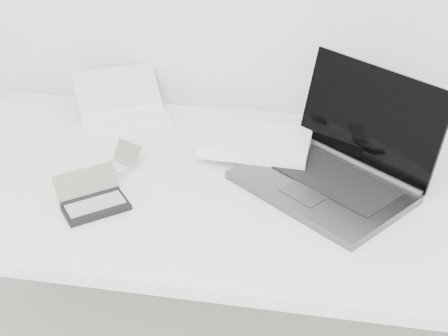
% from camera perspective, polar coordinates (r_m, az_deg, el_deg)
% --- Properties ---
extents(desk, '(1.60, 0.80, 0.73)m').
position_cam_1_polar(desk, '(1.57, 1.33, -2.65)').
color(desk, white).
rests_on(desk, ground).
extents(laptop_large, '(0.60, 0.51, 0.26)m').
position_cam_1_polar(laptop_large, '(1.57, 7.90, 0.87)').
color(laptop_large, '#4F5154').
rests_on(laptop_large, desk).
extents(netbook_open_white, '(0.36, 0.38, 0.11)m').
position_cam_1_polar(netbook_open_white, '(1.83, -9.03, 4.72)').
color(netbook_open_white, white).
rests_on(netbook_open_white, desk).
extents(pda_silver, '(0.11, 0.12, 0.06)m').
position_cam_1_polar(pda_silver, '(1.62, -9.54, 0.34)').
color(pda_silver, silver).
rests_on(pda_silver, desk).
extents(palmtop_charcoal, '(0.19, 0.19, 0.07)m').
position_cam_1_polar(palmtop_charcoal, '(1.48, -11.85, -2.99)').
color(palmtop_charcoal, black).
rests_on(palmtop_charcoal, desk).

